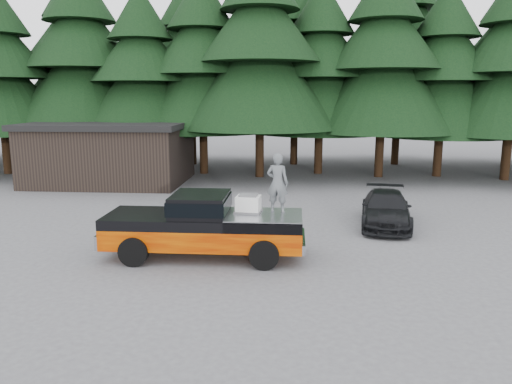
# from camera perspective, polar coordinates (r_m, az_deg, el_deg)

# --- Properties ---
(ground) EXTENTS (120.00, 120.00, 0.00)m
(ground) POSITION_cam_1_polar(r_m,az_deg,el_deg) (15.36, 0.38, -7.06)
(ground) COLOR #4B4B4E
(ground) RESTS_ON ground
(pickup_truck) EXTENTS (6.00, 2.04, 1.33)m
(pickup_truck) POSITION_cam_1_polar(r_m,az_deg,el_deg) (15.00, -5.93, -4.92)
(pickup_truck) COLOR #BF5B00
(pickup_truck) RESTS_ON ground
(truck_cab) EXTENTS (1.66, 1.90, 0.59)m
(truck_cab) POSITION_cam_1_polar(r_m,az_deg,el_deg) (14.78, -6.39, -1.33)
(truck_cab) COLOR black
(truck_cab) RESTS_ON pickup_truck
(air_compressor) EXTENTS (0.75, 0.64, 0.48)m
(air_compressor) POSITION_cam_1_polar(r_m,az_deg,el_deg) (14.83, -0.89, -1.44)
(air_compressor) COLOR silver
(air_compressor) RESTS_ON pickup_truck
(man_on_bed) EXTENTS (0.72, 0.55, 1.78)m
(man_on_bed) POSITION_cam_1_polar(r_m,az_deg,el_deg) (14.73, 2.47, 1.05)
(man_on_bed) COLOR #555A5C
(man_on_bed) RESTS_ON pickup_truck
(parked_car) EXTENTS (2.34, 4.50, 1.25)m
(parked_car) POSITION_cam_1_polar(r_m,az_deg,el_deg) (19.08, 14.62, -1.87)
(parked_car) COLOR black
(parked_car) RESTS_ON ground
(utility_building) EXTENTS (8.40, 6.40, 3.30)m
(utility_building) POSITION_cam_1_polar(r_m,az_deg,el_deg) (28.56, -16.22, 4.39)
(utility_building) COLOR black
(utility_building) RESTS_ON ground
(treeline) EXTENTS (60.15, 16.05, 17.50)m
(treeline) POSITION_cam_1_polar(r_m,az_deg,el_deg) (31.90, 3.44, 16.37)
(treeline) COLOR black
(treeline) RESTS_ON ground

